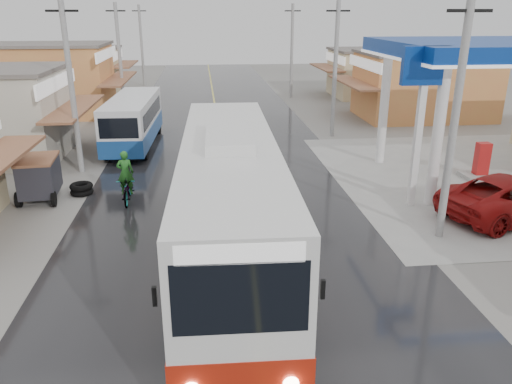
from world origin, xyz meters
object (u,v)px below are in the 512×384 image
at_px(jeepney, 512,196).
at_px(tyre_stack, 82,189).
at_px(tricycle_near, 39,176).
at_px(coach_bus, 230,200).
at_px(cyclist, 127,185).
at_px(second_bus, 133,120).

height_order(jeepney, tyre_stack, jeepney).
bearing_deg(jeepney, tyre_stack, 57.21).
bearing_deg(tricycle_near, coach_bus, -44.60).
xyz_separation_m(coach_bus, jeepney, (10.76, 2.40, -1.19)).
distance_m(jeepney, tricycle_near, 18.66).
height_order(cyclist, tyre_stack, cyclist).
relative_size(coach_bus, tyre_stack, 13.75).
relative_size(cyclist, tricycle_near, 0.95).
relative_size(coach_bus, jeepney, 2.31).
height_order(second_bus, tricycle_near, second_bus).
distance_m(second_bus, tyre_stack, 8.26).
height_order(jeepney, cyclist, cyclist).
xyz_separation_m(coach_bus, second_bus, (-4.70, 14.69, -0.49)).
bearing_deg(tyre_stack, cyclist, -28.61).
distance_m(second_bus, cyclist, 9.28).
height_order(jeepney, tricycle_near, tricycle_near).
xyz_separation_m(coach_bus, tyre_stack, (-5.99, 6.63, -1.75)).
height_order(coach_bus, second_bus, coach_bus).
distance_m(jeepney, tyre_stack, 17.29).
bearing_deg(second_bus, coach_bus, -69.89).
bearing_deg(coach_bus, second_bus, 109.37).
xyz_separation_m(cyclist, tyre_stack, (-2.10, 1.15, -0.48)).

